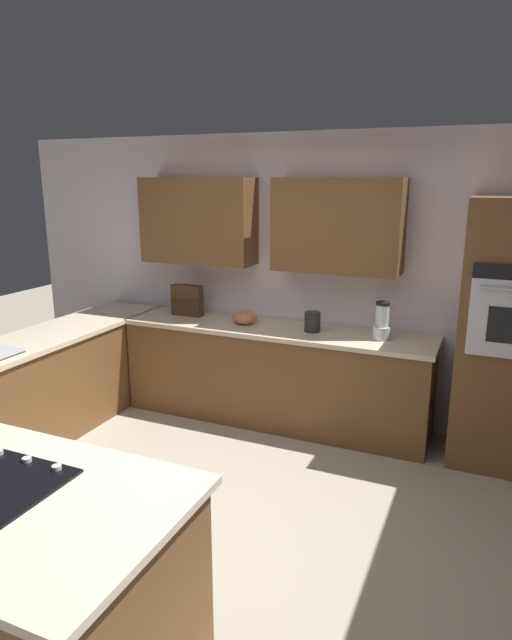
{
  "coord_description": "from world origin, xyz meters",
  "views": [
    {
      "loc": [
        -1.65,
        2.72,
        2.2
      ],
      "look_at": [
        0.03,
        -1.14,
        1.11
      ],
      "focal_mm": 30.92,
      "sensor_mm": 36.0,
      "label": 1
    }
  ],
  "objects_px": {
    "kettle": "(312,322)",
    "mixing_bowl": "(245,317)",
    "blender": "(382,323)",
    "spice_rack": "(187,300)"
  },
  "relations": [
    {
      "from": "mixing_bowl",
      "to": "spice_rack",
      "type": "distance_m",
      "value": 0.66
    },
    {
      "from": "blender",
      "to": "spice_rack",
      "type": "height_order",
      "value": "blender"
    },
    {
      "from": "kettle",
      "to": "mixing_bowl",
      "type": "bearing_deg",
      "value": 0.0
    },
    {
      "from": "spice_rack",
      "to": "mixing_bowl",
      "type": "bearing_deg",
      "value": 173.43
    },
    {
      "from": "blender",
      "to": "mixing_bowl",
      "type": "height_order",
      "value": "blender"
    },
    {
      "from": "blender",
      "to": "spice_rack",
      "type": "relative_size",
      "value": 1.03
    },
    {
      "from": "blender",
      "to": "mixing_bowl",
      "type": "xyz_separation_m",
      "value": [
        1.25,
        0.0,
        -0.07
      ]
    },
    {
      "from": "blender",
      "to": "kettle",
      "type": "distance_m",
      "value": 0.6
    },
    {
      "from": "mixing_bowl",
      "to": "spice_rack",
      "type": "height_order",
      "value": "spice_rack"
    },
    {
      "from": "blender",
      "to": "kettle",
      "type": "bearing_deg",
      "value": 0.0
    }
  ]
}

